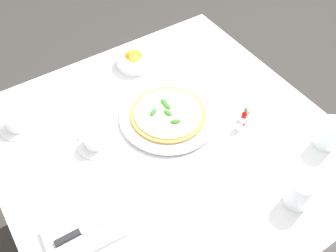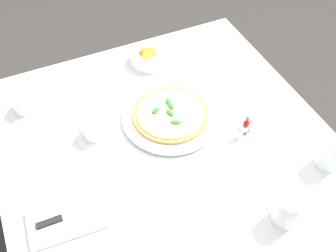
# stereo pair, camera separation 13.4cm
# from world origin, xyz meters

# --- Properties ---
(ground_plane) EXTENTS (8.00, 8.00, 0.00)m
(ground_plane) POSITION_xyz_m (0.00, 0.00, 0.00)
(ground_plane) COLOR #33302D
(dining_table) EXTENTS (1.12, 1.12, 0.74)m
(dining_table) POSITION_xyz_m (0.00, 0.00, 0.61)
(dining_table) COLOR white
(dining_table) RESTS_ON ground_plane
(pizza_plate) EXTENTS (0.35, 0.35, 0.02)m
(pizza_plate) POSITION_xyz_m (0.06, 0.09, 0.75)
(pizza_plate) COLOR white
(pizza_plate) RESTS_ON dining_table
(pizza) EXTENTS (0.27, 0.27, 0.02)m
(pizza) POSITION_xyz_m (0.06, 0.09, 0.76)
(pizza) COLOR #C68E47
(pizza) RESTS_ON pizza_plate
(coffee_cup_far_left) EXTENTS (0.13, 0.13, 0.06)m
(coffee_cup_far_left) POSITION_xyz_m (-0.41, 0.35, 0.76)
(coffee_cup_far_left) COLOR white
(coffee_cup_far_left) RESTS_ON dining_table
(coffee_cup_near_left) EXTENTS (0.13, 0.13, 0.07)m
(coffee_cup_near_left) POSITION_xyz_m (-0.21, 0.12, 0.77)
(coffee_cup_near_left) COLOR white
(coffee_cup_near_left) RESTS_ON dining_table
(water_glass_center_back) EXTENTS (0.07, 0.07, 0.11)m
(water_glass_center_back) POSITION_xyz_m (0.44, -0.30, 0.79)
(water_glass_center_back) COLOR white
(water_glass_center_back) RESTS_ON dining_table
(water_glass_right_edge) EXTENTS (0.07, 0.07, 0.11)m
(water_glass_right_edge) POSITION_xyz_m (0.20, -0.41, 0.78)
(water_glass_right_edge) COLOR white
(water_glass_right_edge) RESTS_ON dining_table
(napkin_folded) EXTENTS (0.23, 0.14, 0.02)m
(napkin_folded) POSITION_xyz_m (-0.38, -0.15, 0.75)
(napkin_folded) COLOR white
(napkin_folded) RESTS_ON dining_table
(dinner_knife) EXTENTS (0.20, 0.03, 0.01)m
(dinner_knife) POSITION_xyz_m (-0.38, -0.15, 0.76)
(dinner_knife) COLOR silver
(dinner_knife) RESTS_ON napkin_folded
(citrus_bowl) EXTENTS (0.15, 0.15, 0.07)m
(citrus_bowl) POSITION_xyz_m (0.11, 0.41, 0.76)
(citrus_bowl) COLOR white
(citrus_bowl) RESTS_ON dining_table
(hot_sauce_bottle) EXTENTS (0.02, 0.02, 0.08)m
(hot_sauce_bottle) POSITION_xyz_m (0.27, -0.08, 0.77)
(hot_sauce_bottle) COLOR #B7140F
(hot_sauce_bottle) RESTS_ON dining_table
(salt_shaker) EXTENTS (0.03, 0.03, 0.06)m
(salt_shaker) POSITION_xyz_m (0.30, -0.07, 0.76)
(salt_shaker) COLOR white
(salt_shaker) RESTS_ON dining_table
(pepper_shaker) EXTENTS (0.03, 0.03, 0.06)m
(pepper_shaker) POSITION_xyz_m (0.24, -0.09, 0.76)
(pepper_shaker) COLOR white
(pepper_shaker) RESTS_ON dining_table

